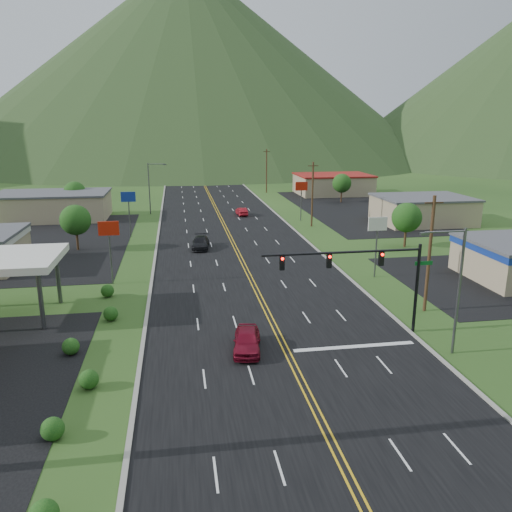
{
  "coord_description": "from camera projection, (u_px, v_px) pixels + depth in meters",
  "views": [
    {
      "loc": [
        -7.25,
        -19.64,
        15.68
      ],
      "look_at": [
        -0.65,
        21.75,
        4.5
      ],
      "focal_mm": 35.0,
      "sensor_mm": 36.0,
      "label": 1
    }
  ],
  "objects": [
    {
      "name": "curb_west",
      "position": [
        123.0,
        485.0,
        22.34
      ],
      "size": [
        0.3,
        460.0,
        0.14
      ],
      "primitive_type": "cube",
      "color": "gray",
      "rests_on": "ground"
    },
    {
      "name": "pole_sign_east_b",
      "position": [
        301.0,
        190.0,
        81.81
      ],
      "size": [
        2.0,
        0.18,
        6.4
      ],
      "color": "#59595E",
      "rests_on": "ground"
    },
    {
      "name": "building_east_far",
      "position": [
        333.0,
        184.0,
        113.44
      ],
      "size": [
        16.4,
        12.4,
        4.5
      ],
      "color": "tan",
      "rests_on": "ground"
    },
    {
      "name": "streetlight_west",
      "position": [
        151.0,
        185.0,
        87.56
      ],
      "size": [
        3.28,
        0.25,
        9.0
      ],
      "color": "#59595E",
      "rests_on": "ground"
    },
    {
      "name": "utility_pole_a",
      "position": [
        429.0,
        253.0,
        41.79
      ],
      "size": [
        1.6,
        0.28,
        10.0
      ],
      "color": "#382314",
      "rests_on": "ground"
    },
    {
      "name": "utility_pole_c",
      "position": [
        267.0,
        170.0,
        115.26
      ],
      "size": [
        1.6,
        0.28,
        10.0
      ],
      "color": "#382314",
      "rests_on": "ground"
    },
    {
      "name": "tree_east_a",
      "position": [
        407.0,
        218.0,
        64.39
      ],
      "size": [
        3.84,
        3.84,
        5.82
      ],
      "color": "#382314",
      "rests_on": "ground"
    },
    {
      "name": "utility_pole_b",
      "position": [
        312.0,
        194.0,
        77.09
      ],
      "size": [
        1.6,
        0.28,
        10.0
      ],
      "color": "#382314",
      "rests_on": "ground"
    },
    {
      "name": "traffic_signal",
      "position": [
        368.0,
        268.0,
        36.85
      ],
      "size": [
        13.1,
        0.43,
        7.0
      ],
      "color": "black",
      "rests_on": "ground"
    },
    {
      "name": "building_west_far",
      "position": [
        53.0,
        206.0,
        83.92
      ],
      "size": [
        18.4,
        11.4,
        4.5
      ],
      "color": "tan",
      "rests_on": "ground"
    },
    {
      "name": "ground",
      "position": [
        341.0,
        461.0,
        23.88
      ],
      "size": [
        500.0,
        500.0,
        0.0
      ],
      "primitive_type": "plane",
      "color": "#203D15",
      "rests_on": "ground"
    },
    {
      "name": "pole_sign_west_a",
      "position": [
        109.0,
        235.0,
        49.07
      ],
      "size": [
        2.0,
        0.18,
        6.4
      ],
      "color": "#59595E",
      "rests_on": "ground"
    },
    {
      "name": "tree_west_a",
      "position": [
        75.0,
        220.0,
        62.77
      ],
      "size": [
        3.84,
        3.84,
        5.82
      ],
      "color": "#382314",
      "rests_on": "ground"
    },
    {
      "name": "tree_east_b",
      "position": [
        342.0,
        183.0,
        101.26
      ],
      "size": [
        3.84,
        3.84,
        5.82
      ],
      "color": "#382314",
      "rests_on": "ground"
    },
    {
      "name": "building_east_mid",
      "position": [
        423.0,
        210.0,
        80.67
      ],
      "size": [
        14.4,
        11.4,
        4.3
      ],
      "color": "tan",
      "rests_on": "ground"
    },
    {
      "name": "car_dark_mid",
      "position": [
        201.0,
        243.0,
        64.24
      ],
      "size": [
        2.59,
        5.29,
        1.48
      ],
      "primitive_type": "imported",
      "rotation": [
        0.0,
        0.0,
        -0.1
      ],
      "color": "black",
      "rests_on": "ground"
    },
    {
      "name": "pole_sign_west_b",
      "position": [
        128.0,
        201.0,
        70.07
      ],
      "size": [
        2.0,
        0.18,
        6.4
      ],
      "color": "#59595E",
      "rests_on": "ground"
    },
    {
      "name": "utility_pole_d",
      "position": [
        243.0,
        159.0,
        153.43
      ],
      "size": [
        1.6,
        0.28,
        10.0
      ],
      "color": "#382314",
      "rests_on": "ground"
    },
    {
      "name": "car_red_far",
      "position": [
        242.0,
        212.0,
        87.37
      ],
      "size": [
        1.77,
        4.23,
        1.36
      ],
      "primitive_type": "imported",
      "rotation": [
        0.0,
        0.0,
        3.22
      ],
      "color": "maroon",
      "rests_on": "ground"
    },
    {
      "name": "car_red_near",
      "position": [
        247.0,
        341.0,
        35.26
      ],
      "size": [
        2.58,
        4.89,
        1.59
      ],
      "primitive_type": "imported",
      "rotation": [
        0.0,
        0.0,
        -0.16
      ],
      "color": "maroon",
      "rests_on": "ground"
    },
    {
      "name": "mountain_n",
      "position": [
        188.0,
        61.0,
        222.85
      ],
      "size": [
        220.0,
        220.0,
        85.0
      ],
      "primitive_type": "cone",
      "color": "#223C1B",
      "rests_on": "ground"
    },
    {
      "name": "streetlight_east",
      "position": [
        455.0,
        283.0,
        33.79
      ],
      "size": [
        3.28,
        0.25,
        9.0
      ],
      "color": "#59595E",
      "rests_on": "ground"
    },
    {
      "name": "road",
      "position": [
        341.0,
        461.0,
        23.88
      ],
      "size": [
        20.0,
        460.0,
        0.04
      ],
      "primitive_type": "cube",
      "color": "black",
      "rests_on": "ground"
    },
    {
      "name": "pole_sign_east_a",
      "position": [
        377.0,
        230.0,
        51.27
      ],
      "size": [
        2.0,
        0.18,
        6.4
      ],
      "color": "#59595E",
      "rests_on": "ground"
    },
    {
      "name": "tree_west_b",
      "position": [
        75.0,
        192.0,
        87.77
      ],
      "size": [
        3.84,
        3.84,
        5.82
      ],
      "color": "#382314",
      "rests_on": "ground"
    }
  ]
}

